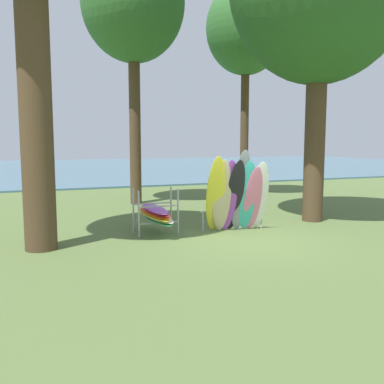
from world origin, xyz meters
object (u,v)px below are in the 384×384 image
(leaning_board_pile, at_px, (237,195))
(tree_far_left_back, at_px, (246,30))
(board_storage_rack, at_px, (155,214))
(tree_mid_behind, at_px, (133,4))

(leaning_board_pile, bearing_deg, tree_far_left_back, 60.09)
(leaning_board_pile, relative_size, board_storage_rack, 1.09)
(tree_mid_behind, xyz_separation_m, board_storage_rack, (-0.93, -5.80, -7.30))
(tree_mid_behind, relative_size, board_storage_rack, 4.82)
(tree_mid_behind, bearing_deg, leaning_board_pile, -78.69)
(tree_mid_behind, distance_m, leaning_board_pile, 9.44)
(tree_mid_behind, xyz_separation_m, leaning_board_pile, (1.28, -6.40, -6.82))
(tree_mid_behind, bearing_deg, tree_far_left_back, 6.49)
(tree_mid_behind, height_order, board_storage_rack, tree_mid_behind)
(leaning_board_pile, distance_m, board_storage_rack, 2.34)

